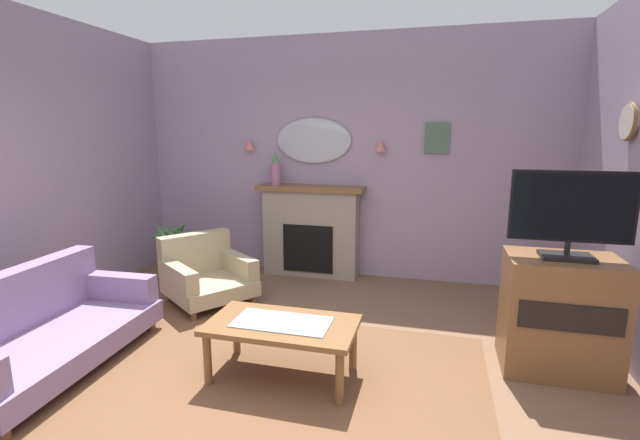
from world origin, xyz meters
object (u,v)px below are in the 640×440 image
floral_couch (40,329)px  tv_flatscreen (571,213)px  wall_sconce_right (381,145)px  wall_sconce_left (249,144)px  armchair_by_coffee_table (205,273)px  wall_clock (628,122)px  potted_plant_small_fern (172,246)px  coffee_table (282,329)px  tv_cabinet (559,314)px  framed_picture (437,138)px  fireplace (311,232)px  wall_mirror (313,141)px  mantel_vase_centre (276,170)px

floral_couch → tv_flatscreen: tv_flatscreen is taller
wall_sconce_right → floral_couch: 3.87m
wall_sconce_left → armchair_by_coffee_table: size_ratio=0.12×
wall_clock → potted_plant_small_fern: (-4.67, 0.61, -1.50)m
coffee_table → tv_cabinet: bearing=18.2°
wall_clock → framed_picture: bearing=139.1°
potted_plant_small_fern → fireplace: bearing=17.5°
coffee_table → wall_sconce_left: bearing=117.9°
wall_sconce_left → coffee_table: wall_sconce_left is taller
fireplace → armchair_by_coffee_table: 1.46m
wall_mirror → armchair_by_coffee_table: wall_mirror is taller
fireplace → floral_couch: size_ratio=0.77×
mantel_vase_centre → potted_plant_small_fern: bearing=-157.8°
wall_sconce_left → tv_flatscreen: size_ratio=0.17×
wall_clock → tv_flatscreen: bearing=-128.6°
wall_sconce_left → framed_picture: (2.35, 0.06, 0.09)m
floral_couch → framed_picture: bearing=45.3°
framed_picture → wall_clock: bearing=-40.9°
coffee_table → wall_clock: bearing=27.0°
mantel_vase_centre → wall_sconce_right: size_ratio=3.11×
wall_sconce_left → potted_plant_small_fern: 1.63m
wall_clock → framed_picture: size_ratio=0.86×
fireplace → floral_couch: (-1.39, -2.77, -0.25)m
wall_mirror → tv_cabinet: size_ratio=1.07×
wall_mirror → floral_couch: wall_mirror is taller
fireplace → framed_picture: framed_picture is taller
potted_plant_small_fern → framed_picture: bearing=12.1°
wall_mirror → floral_couch: 3.51m
wall_mirror → tv_flatscreen: bearing=-37.7°
fireplace → wall_sconce_right: 1.38m
wall_sconce_right → potted_plant_small_fern: 2.89m
fireplace → wall_sconce_right: bearing=6.2°
wall_clock → floral_couch: size_ratio=0.18×
tv_flatscreen → wall_clock: bearing=51.4°
mantel_vase_centre → tv_flatscreen: mantel_vase_centre is taller
fireplace → wall_mirror: wall_mirror is taller
fireplace → tv_cabinet: bearing=-35.3°
floral_couch → fireplace: bearing=63.4°
wall_clock → coffee_table: wall_clock is taller
wall_mirror → armchair_by_coffee_table: bearing=-123.8°
wall_sconce_left → tv_flatscreen: wall_sconce_left is taller
wall_sconce_left → mantel_vase_centre: bearing=-16.7°
wall_mirror → wall_sconce_left: (-0.85, -0.05, -0.05)m
framed_picture → armchair_by_coffee_table: 3.06m
framed_picture → floral_couch: (-2.89, -2.92, -1.43)m
armchair_by_coffee_table → potted_plant_small_fern: bearing=142.6°
tv_cabinet → wall_sconce_right: bearing=131.4°
wall_sconce_left → wall_sconce_right: bearing=0.0°
mantel_vase_centre → wall_clock: (3.44, -1.11, 0.55)m
fireplace → wall_sconce_left: (-0.85, 0.09, 1.09)m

